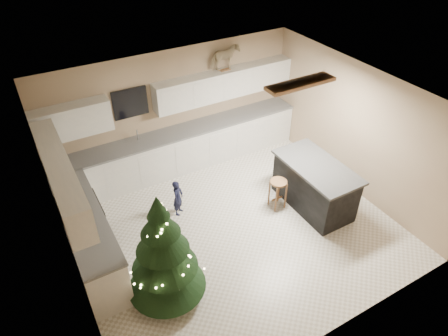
{
  "coord_description": "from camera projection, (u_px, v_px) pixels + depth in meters",
  "views": [
    {
      "loc": [
        -2.79,
        -4.53,
        5.3
      ],
      "look_at": [
        0.0,
        0.35,
        1.15
      ],
      "focal_mm": 32.0,
      "sensor_mm": 36.0,
      "label": 1
    }
  ],
  "objects": [
    {
      "name": "island",
      "position": [
        314.0,
        185.0,
        7.67
      ],
      "size": [
        0.9,
        1.7,
        0.95
      ],
      "color": "black",
      "rests_on": "ground_plane"
    },
    {
      "name": "bar_stool",
      "position": [
        278.0,
        188.0,
        7.64
      ],
      "size": [
        0.32,
        0.32,
        0.62
      ],
      "rotation": [
        0.0,
        0.0,
        -0.07
      ],
      "color": "brown",
      "rests_on": "ground_plane"
    },
    {
      "name": "cabinetry",
      "position": [
        150.0,
        164.0,
        7.77
      ],
      "size": [
        5.5,
        3.2,
        2.0
      ],
      "color": "silver",
      "rests_on": "ground_plane"
    },
    {
      "name": "room_shell",
      "position": [
        236.0,
        149.0,
        6.4
      ],
      "size": [
        5.52,
        5.02,
        2.61
      ],
      "color": "tan",
      "rests_on": "ground_plane"
    },
    {
      "name": "christmas_tree",
      "position": [
        164.0,
        257.0,
        5.8
      ],
      "size": [
        1.24,
        1.2,
        1.98
      ],
      "rotation": [
        0.0,
        0.0,
        0.01
      ],
      "color": "#3F2816",
      "rests_on": "ground_plane"
    },
    {
      "name": "ground_plane",
      "position": [
        233.0,
        227.0,
        7.43
      ],
      "size": [
        5.5,
        5.5,
        0.0
      ],
      "primitive_type": "plane",
      "color": "silver"
    },
    {
      "name": "toddler",
      "position": [
        178.0,
        198.0,
        7.53
      ],
      "size": [
        0.32,
        0.32,
        0.75
      ],
      "primitive_type": "imported",
      "rotation": [
        0.0,
        0.0,
        0.76
      ],
      "color": "#191A3C",
      "rests_on": "ground_plane"
    },
    {
      "name": "rocking_horse",
      "position": [
        225.0,
        58.0,
        8.17
      ],
      "size": [
        0.63,
        0.33,
        0.53
      ],
      "rotation": [
        0.0,
        0.0,
        1.66
      ],
      "color": "brown",
      "rests_on": "cabinetry"
    }
  ]
}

